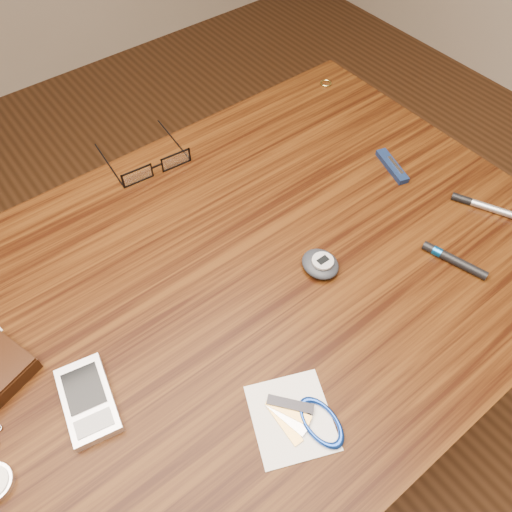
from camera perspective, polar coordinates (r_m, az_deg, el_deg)
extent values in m
plane|color=#472814|center=(1.43, -0.71, -19.82)|extent=(3.80, 3.80, 0.00)
cube|color=#341A08|center=(0.76, -1.25, -3.07)|extent=(1.00, 0.70, 0.03)
cylinder|color=#4C2814|center=(1.23, 25.78, -11.19)|extent=(0.05, 0.05, 0.71)
cylinder|color=#4C2814|center=(1.39, 6.49, 5.80)|extent=(0.05, 0.05, 0.71)
cube|color=black|center=(0.89, -13.38, 8.91)|extent=(0.06, 0.01, 0.03)
cube|color=white|center=(0.89, -13.38, 8.91)|extent=(0.05, 0.01, 0.02)
cylinder|color=black|center=(0.95, -16.44, 9.94)|extent=(0.01, 0.13, 0.00)
cube|color=black|center=(0.91, -9.14, 10.77)|extent=(0.06, 0.01, 0.03)
cube|color=white|center=(0.91, -9.14, 10.77)|extent=(0.05, 0.01, 0.02)
cylinder|color=black|center=(0.97, -9.37, 12.99)|extent=(0.01, 0.13, 0.00)
cube|color=black|center=(0.90, -11.29, 10.06)|extent=(0.02, 0.00, 0.00)
torus|color=#CFBE60|center=(1.11, 7.99, 18.98)|extent=(0.03, 0.03, 0.00)
cube|color=silver|center=(0.68, -18.65, -15.35)|extent=(0.08, 0.12, 0.01)
cube|color=black|center=(0.68, -19.12, -14.09)|extent=(0.06, 0.07, 0.00)
cube|color=gray|center=(0.66, -18.05, -17.71)|extent=(0.05, 0.03, 0.00)
ellipsoid|color=#22252D|center=(0.76, 7.35, -0.91)|extent=(0.05, 0.06, 0.02)
cylinder|color=#97999E|center=(0.74, 7.64, -0.56)|extent=(0.03, 0.03, 0.00)
cube|color=black|center=(0.74, 7.66, -0.45)|extent=(0.02, 0.01, 0.00)
cube|color=white|center=(0.65, 4.09, -17.94)|extent=(0.13, 0.14, 0.00)
torus|color=#113396|center=(0.65, 7.42, -18.33)|extent=(0.06, 0.06, 0.01)
cube|color=olive|center=(0.65, 3.29, -18.56)|extent=(0.02, 0.06, 0.00)
cube|color=silver|center=(0.65, 3.51, -17.88)|extent=(0.02, 0.06, 0.00)
cube|color=olive|center=(0.65, 3.73, -17.21)|extent=(0.04, 0.06, 0.00)
cube|color=black|center=(0.65, 3.94, -16.54)|extent=(0.05, 0.05, 0.00)
cube|color=#0C1838|center=(0.93, 15.28, 9.88)|extent=(0.04, 0.09, 0.01)
cube|color=silver|center=(0.93, 15.66, 9.99)|extent=(0.02, 0.05, 0.00)
cylinder|color=silver|center=(0.91, 25.87, 4.72)|extent=(0.08, 0.14, 0.01)
cylinder|color=black|center=(0.91, 22.44, 6.06)|extent=(0.03, 0.03, 0.01)
cylinder|color=black|center=(0.81, 21.74, -0.45)|extent=(0.04, 0.10, 0.01)
cylinder|color=#0B4F9B|center=(0.82, 20.00, 0.49)|extent=(0.02, 0.02, 0.01)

